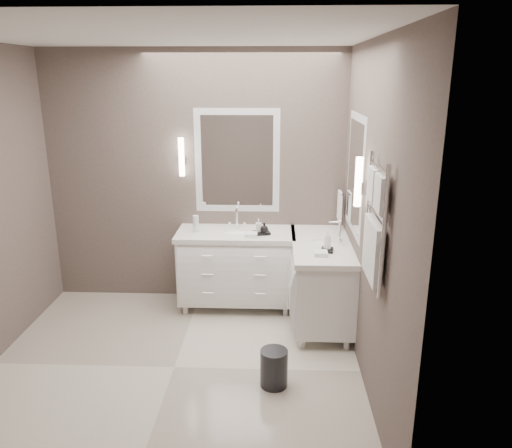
{
  "coord_description": "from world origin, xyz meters",
  "views": [
    {
      "loc": [
        0.86,
        -3.74,
        2.42
      ],
      "look_at": [
        0.68,
        0.7,
        1.09
      ],
      "focal_mm": 35.0,
      "sensor_mm": 36.0,
      "label": 1
    }
  ],
  "objects_px": {
    "vanity_back": "(236,264)",
    "waste_bin": "(274,368)",
    "vanity_right": "(321,277)",
    "towel_ladder": "(374,229)"
  },
  "relations": [
    {
      "from": "vanity_back",
      "to": "vanity_right",
      "type": "distance_m",
      "value": 0.93
    },
    {
      "from": "vanity_back",
      "to": "vanity_right",
      "type": "relative_size",
      "value": 1.0
    },
    {
      "from": "vanity_back",
      "to": "towel_ladder",
      "type": "bearing_deg",
      "value": -55.9
    },
    {
      "from": "towel_ladder",
      "to": "waste_bin",
      "type": "height_order",
      "value": "towel_ladder"
    },
    {
      "from": "towel_ladder",
      "to": "waste_bin",
      "type": "xyz_separation_m",
      "value": [
        -0.69,
        0.18,
        -1.24
      ]
    },
    {
      "from": "vanity_back",
      "to": "waste_bin",
      "type": "relative_size",
      "value": 3.96
    },
    {
      "from": "vanity_back",
      "to": "waste_bin",
      "type": "bearing_deg",
      "value": -74.11
    },
    {
      "from": "vanity_back",
      "to": "vanity_right",
      "type": "xyz_separation_m",
      "value": [
        0.88,
        -0.33,
        0.0
      ]
    },
    {
      "from": "vanity_right",
      "to": "towel_ladder",
      "type": "distance_m",
      "value": 1.6
    },
    {
      "from": "vanity_right",
      "to": "waste_bin",
      "type": "relative_size",
      "value": 3.96
    }
  ]
}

